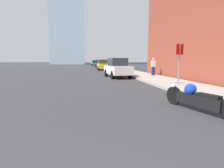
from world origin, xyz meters
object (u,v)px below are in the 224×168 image
object	(u,v)px
motorcycle	(197,98)
parked_car_green	(95,63)
pedestrian	(153,66)
parked_car_silver	(94,63)
stop_sign	(179,57)
parked_car_blue	(99,64)
parked_car_yellow	(104,65)
parked_car_white	(117,68)

from	to	relation	value
motorcycle	parked_car_green	world-z (taller)	parked_car_green
motorcycle	pedestrian	distance (m)	11.60
motorcycle	parked_car_green	size ratio (longest dim) A/B	0.65
motorcycle	parked_car_green	bearing A→B (deg)	75.20
parked_car_silver	stop_sign	distance (m)	55.85
parked_car_blue	parked_car_silver	world-z (taller)	parked_car_blue
parked_car_silver	pedestrian	world-z (taller)	pedestrian
motorcycle	parked_car_yellow	xyz separation A→B (m)	(-0.36, 24.23, 0.46)
parked_car_green	pedestrian	xyz separation A→B (m)	(3.47, -38.26, 0.17)
parked_car_yellow	pedestrian	distance (m)	13.51
parked_car_green	pedestrian	bearing A→B (deg)	-81.66
motorcycle	parked_car_white	distance (m)	11.06
parked_car_white	parked_car_blue	xyz separation A→B (m)	(0.31, 25.79, -0.02)
motorcycle	stop_sign	size ratio (longest dim) A/B	1.11
parked_car_yellow	parked_car_green	world-z (taller)	parked_car_yellow
motorcycle	stop_sign	xyz separation A→B (m)	(1.95, 4.55, 1.33)
parked_car_blue	pedestrian	bearing A→B (deg)	-81.53
parked_car_blue	parked_car_green	size ratio (longest dim) A/B	1.10
parked_car_blue	parked_car_white	bearing A→B (deg)	-89.34
parked_car_silver	stop_sign	bearing A→B (deg)	-82.31
parked_car_silver	pedestrian	distance (m)	49.29
motorcycle	parked_car_blue	world-z (taller)	parked_car_blue
parked_car_silver	stop_sign	size ratio (longest dim) A/B	1.94
parked_car_green	parked_car_silver	size ratio (longest dim) A/B	0.88
parked_car_green	pedestrian	size ratio (longest dim) A/B	2.38
parked_car_white	parked_car_yellow	xyz separation A→B (m)	(0.08, 13.19, -0.02)
parked_car_yellow	pedestrian	world-z (taller)	pedestrian
motorcycle	stop_sign	bearing A→B (deg)	51.58
parked_car_yellow	parked_car_green	bearing A→B (deg)	89.11
parked_car_yellow	stop_sign	world-z (taller)	stop_sign
parked_car_silver	motorcycle	bearing A→B (deg)	-84.32
parked_car_white	parked_car_silver	distance (m)	49.31
parked_car_green	parked_car_blue	bearing A→B (deg)	-85.65
parked_car_green	motorcycle	bearing A→B (deg)	-86.38
parked_car_yellow	stop_sign	bearing A→B (deg)	-84.28
motorcycle	parked_car_white	bearing A→B (deg)	77.04
parked_car_white	stop_sign	world-z (taller)	stop_sign
motorcycle	parked_car_blue	bearing A→B (deg)	74.95
parked_car_yellow	motorcycle	bearing A→B (deg)	-90.11
pedestrian	parked_car_blue	bearing A→B (deg)	97.13
parked_car_blue	motorcycle	bearing A→B (deg)	-88.44
parked_car_white	parked_car_blue	bearing A→B (deg)	83.54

